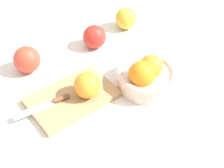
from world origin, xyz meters
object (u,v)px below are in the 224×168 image
(orange_on_board, at_px, (87,85))
(apple_front_right, at_px, (27,59))
(knife, at_px, (50,103))
(apple_front_left_2, at_px, (126,18))
(bowl, at_px, (146,76))
(apple_front_left, at_px, (94,37))
(cutting_board, at_px, (72,97))

(orange_on_board, relative_size, apple_front_right, 0.88)
(knife, relative_size, apple_front_left_2, 1.97)
(bowl, bearing_deg, apple_front_right, -44.13)
(orange_on_board, xyz_separation_m, knife, (0.10, -0.02, -0.03))
(knife, bearing_deg, apple_front_left_2, -150.30)
(orange_on_board, height_order, apple_front_left, orange_on_board)
(apple_front_left, xyz_separation_m, apple_front_left_2, (-0.16, -0.04, -0.00))
(apple_front_left, height_order, apple_front_left_2, same)
(apple_front_left, distance_m, apple_front_left_2, 0.16)
(knife, xyz_separation_m, apple_front_left_2, (-0.40, -0.23, 0.02))
(apple_front_left_2, bearing_deg, bowl, 66.07)
(knife, distance_m, apple_front_left_2, 0.46)
(bowl, bearing_deg, apple_front_left_2, -113.93)
(orange_on_board, distance_m, knife, 0.11)
(cutting_board, xyz_separation_m, apple_front_left_2, (-0.33, -0.23, 0.03))
(bowl, distance_m, cutting_board, 0.22)
(cutting_board, relative_size, apple_front_right, 2.87)
(cutting_board, bearing_deg, apple_front_left, -133.90)
(apple_front_left, bearing_deg, knife, 37.31)
(orange_on_board, bearing_deg, knife, -11.84)
(knife, bearing_deg, bowl, 166.24)
(apple_front_right, distance_m, apple_front_left_2, 0.39)
(orange_on_board, relative_size, apple_front_left_2, 0.92)
(bowl, distance_m, apple_front_left_2, 0.32)
(apple_front_left_2, bearing_deg, orange_on_board, 40.07)
(knife, xyz_separation_m, apple_front_left, (-0.24, -0.19, 0.02))
(bowl, relative_size, apple_front_right, 2.10)
(cutting_board, bearing_deg, apple_front_right, -73.25)
(apple_front_left, distance_m, apple_front_right, 0.23)
(apple_front_left_2, bearing_deg, apple_front_left, 15.17)
(bowl, xyz_separation_m, apple_front_left, (0.03, -0.25, -0.00))
(apple_front_left, bearing_deg, orange_on_board, 55.83)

